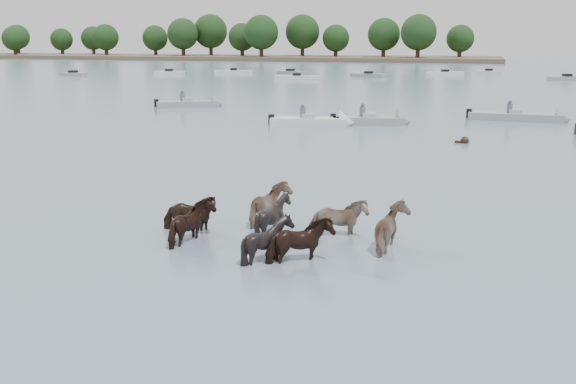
# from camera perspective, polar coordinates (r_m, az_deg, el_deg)

# --- Properties ---
(ground) EXTENTS (400.00, 400.00, 0.00)m
(ground) POSITION_cam_1_polar(r_m,az_deg,el_deg) (16.70, -1.76, -4.70)
(ground) COLOR slate
(ground) RESTS_ON ground
(shoreline) EXTENTS (160.00, 30.00, 1.00)m
(shoreline) POSITION_cam_1_polar(r_m,az_deg,el_deg) (181.37, -8.23, 11.69)
(shoreline) COLOR #4C4233
(shoreline) RESTS_ON ground
(pony_herd) EXTENTS (7.27, 4.65, 1.42)m
(pony_herd) POSITION_cam_1_polar(r_m,az_deg,el_deg) (16.93, -0.69, -3.00)
(pony_herd) COLOR black
(pony_herd) RESTS_ON ground
(swimming_pony) EXTENTS (0.72, 0.44, 0.44)m
(swimming_pony) POSITION_cam_1_polar(r_m,az_deg,el_deg) (34.32, 15.24, 4.35)
(swimming_pony) COLOR black
(swimming_pony) RESTS_ON ground
(motorboat_a) EXTENTS (5.37, 2.43, 1.92)m
(motorboat_a) POSITION_cam_1_polar(r_m,az_deg,el_deg) (40.02, 2.93, 6.20)
(motorboat_a) COLOR silver
(motorboat_a) RESTS_ON ground
(motorboat_b) EXTENTS (5.14, 2.61, 1.92)m
(motorboat_b) POSITION_cam_1_polar(r_m,az_deg,el_deg) (40.94, 8.14, 6.24)
(motorboat_b) COLOR gray
(motorboat_b) RESTS_ON ground
(motorboat_c) EXTENTS (6.56, 1.95, 1.92)m
(motorboat_c) POSITION_cam_1_polar(r_m,az_deg,el_deg) (45.14, 20.45, 6.19)
(motorboat_c) COLOR gray
(motorboat_c) RESTS_ON ground
(motorboat_f) EXTENTS (5.33, 3.93, 1.92)m
(motorboat_f) POSITION_cam_1_polar(r_m,az_deg,el_deg) (51.88, -8.03, 7.71)
(motorboat_f) COLOR gray
(motorboat_f) RESTS_ON ground
(distant_flotilla) EXTENTS (106.01, 25.07, 0.93)m
(distant_flotilla) POSITION_cam_1_polar(r_m,az_deg,el_deg) (95.20, 12.54, 10.03)
(distant_flotilla) COLOR gray
(distant_flotilla) RESTS_ON ground
(treeline) EXTENTS (149.27, 23.60, 11.95)m
(treeline) POSITION_cam_1_polar(r_m,az_deg,el_deg) (178.61, -6.87, 13.56)
(treeline) COLOR #382619
(treeline) RESTS_ON ground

